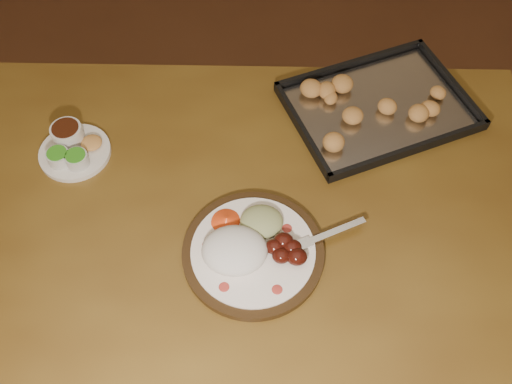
{
  "coord_description": "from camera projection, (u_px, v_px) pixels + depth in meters",
  "views": [
    {
      "loc": [
        0.08,
        -0.63,
        1.83
      ],
      "look_at": [
        0.07,
        0.08,
        0.77
      ],
      "focal_mm": 40.0,
      "sensor_mm": 36.0,
      "label": 1
    }
  ],
  "objects": [
    {
      "name": "condiment_saucer",
      "position": [
        72.0,
        148.0,
        1.35
      ],
      "size": [
        0.17,
        0.17,
        0.06
      ],
      "rotation": [
        0.0,
        0.0,
        0.2
      ],
      "color": "silver",
      "rests_on": "dining_table"
    },
    {
      "name": "dinner_plate",
      "position": [
        250.0,
        248.0,
        1.2
      ],
      "size": [
        0.39,
        0.3,
        0.07
      ],
      "rotation": [
        0.0,
        0.0,
        0.13
      ],
      "color": "black",
      "rests_on": "dining_table"
    },
    {
      "name": "baking_tray",
      "position": [
        379.0,
        106.0,
        1.44
      ],
      "size": [
        0.53,
        0.47,
        0.05
      ],
      "rotation": [
        0.0,
        0.0,
        0.41
      ],
      "color": "black",
      "rests_on": "dining_table"
    },
    {
      "name": "ground",
      "position": [
        235.0,
        343.0,
        1.87
      ],
      "size": [
        4.0,
        4.0,
        0.0
      ],
      "primitive_type": "plane",
      "color": "#59321E",
      "rests_on": "ground"
    },
    {
      "name": "dining_table",
      "position": [
        224.0,
        228.0,
        1.36
      ],
      "size": [
        1.5,
        0.91,
        0.75
      ],
      "rotation": [
        0.0,
        0.0,
        0.0
      ],
      "color": "brown",
      "rests_on": "ground"
    }
  ]
}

